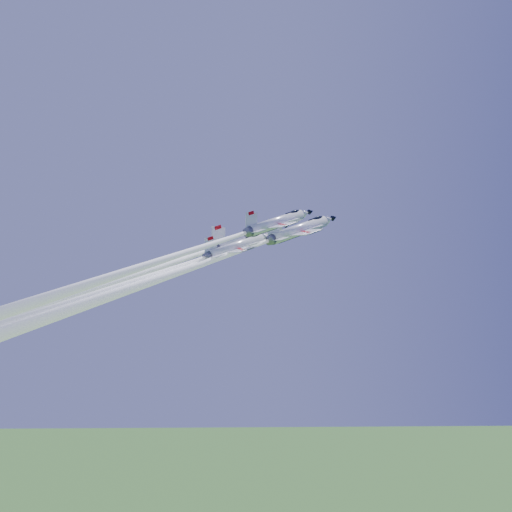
{
  "coord_description": "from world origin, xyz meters",
  "views": [
    {
      "loc": [
        -2.93,
        -93.55,
        69.08
      ],
      "look_at": [
        0.0,
        0.0,
        80.24
      ],
      "focal_mm": 40.0,
      "sensor_mm": 36.0,
      "label": 1
    }
  ],
  "objects_px": {
    "jet_lead": "(205,263)",
    "jet_slot": "(165,271)",
    "jet_left": "(149,271)",
    "jet_right": "(185,253)"
  },
  "relations": [
    {
      "from": "jet_lead",
      "to": "jet_slot",
      "type": "distance_m",
      "value": 6.66
    },
    {
      "from": "jet_lead",
      "to": "jet_left",
      "type": "bearing_deg",
      "value": -144.23
    },
    {
      "from": "jet_lead",
      "to": "jet_right",
      "type": "xyz_separation_m",
      "value": [
        -2.31,
        -8.4,
        0.45
      ]
    },
    {
      "from": "jet_lead",
      "to": "jet_right",
      "type": "relative_size",
      "value": 1.18
    },
    {
      "from": "jet_slot",
      "to": "jet_right",
      "type": "bearing_deg",
      "value": -4.8
    },
    {
      "from": "jet_left",
      "to": "jet_slot",
      "type": "height_order",
      "value": "jet_left"
    },
    {
      "from": "jet_left",
      "to": "jet_right",
      "type": "relative_size",
      "value": 1.19
    },
    {
      "from": "jet_lead",
      "to": "jet_left",
      "type": "relative_size",
      "value": 0.99
    },
    {
      "from": "jet_right",
      "to": "jet_slot",
      "type": "height_order",
      "value": "jet_right"
    },
    {
      "from": "jet_right",
      "to": "jet_slot",
      "type": "relative_size",
      "value": 1.23
    }
  ]
}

